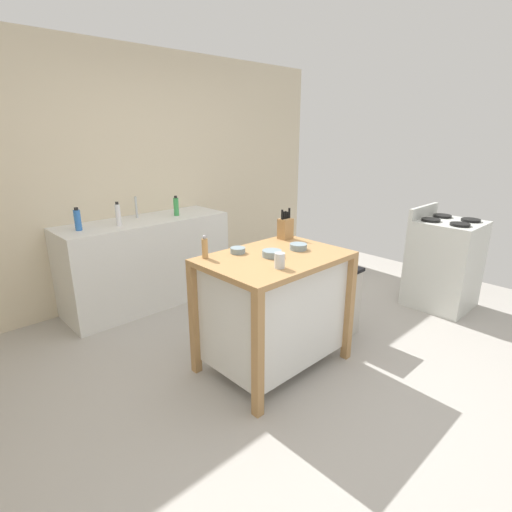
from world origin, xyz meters
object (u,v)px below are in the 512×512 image
Objects in this scene: bowl_stoneware_deep at (238,250)px; stove at (444,263)px; bowl_ceramic_wide at (272,253)px; kitchen_island at (274,306)px; bowl_ceramic_small at (298,246)px; drinking_cup at (280,260)px; knife_block at (285,228)px; sink_faucet at (136,207)px; bottle_dish_soap at (78,220)px; pepper_grinder at (205,247)px; trash_bin at (338,302)px; bottle_hand_soap at (118,215)px; bottle_spray_cleaner at (176,206)px.

bowl_stoneware_deep is 0.11× the size of stove.
bowl_ceramic_wide reaches higher than bowl_stoneware_deep.
kitchen_island is 7.49× the size of bowl_ceramic_wide.
bowl_ceramic_small is 1.17× the size of bowl_stoneware_deep.
kitchen_island is at bearing 50.44° from drinking_cup.
knife_block reaches higher than stove.
bowl_ceramic_wide is at bearing 176.73° from bowl_ceramic_small.
kitchen_island is 0.53m from drinking_cup.
stove reaches higher than kitchen_island.
kitchen_island is 4.80× the size of sink_faucet.
bottle_dish_soap reaches higher than stove.
bowl_stoneware_deep is (-0.56, -0.04, -0.07)m from knife_block.
bowl_ceramic_wide reaches higher than bowl_ceramic_small.
kitchen_island is 0.43m from bowl_ceramic_wide.
trash_bin is at bearing -16.95° from pepper_grinder.
drinking_cup reaches higher than bowl_ceramic_wide.
drinking_cup is at bearing -123.94° from bowl_ceramic_wide.
bottle_hand_soap is (-0.82, 1.40, 0.02)m from knife_block.
bottle_dish_soap is (-0.72, 1.75, 0.08)m from bowl_ceramic_wide.
pepper_grinder is at bearing -115.07° from bottle_spray_cleaner.
bottle_hand_soap is 0.22× the size of stove.
bowl_ceramic_small is 0.62× the size of bottle_spray_cleaner.
kitchen_island is 1.79m from bottle_hand_soap.
bottle_hand_soap is at bearing 90.21° from pepper_grinder.
pepper_grinder is at bearing 177.77° from knife_block.
bowl_ceramic_wide is 0.22× the size of trash_bin.
kitchen_island is at bearing 2.94° from bowl_ceramic_wide.
bowl_stoneware_deep is 1.14m from trash_bin.
bowl_ceramic_wide is (-0.27, 0.02, 0.00)m from bowl_ceramic_small.
bowl_ceramic_small is 2.03m from bottle_dish_soap.
bottle_spray_cleaner reaches higher than kitchen_island.
sink_faucet is (0.30, 1.59, 0.03)m from pepper_grinder.
bowl_ceramic_wide is 0.48m from pepper_grinder.
bottle_dish_soap is at bearing 111.65° from bowl_stoneware_deep.
bowl_stoneware_deep is 1.52m from bottle_spray_cleaner.
bottle_spray_cleaner is at bearing 130.90° from stove.
bottle_spray_cleaner reaches higher than bottle_dish_soap.
stove is (2.12, -0.43, -0.47)m from bowl_ceramic_wide.
knife_block is 0.40× the size of trash_bin.
bottle_hand_soap is at bearing 97.14° from drinking_cup.
pepper_grinder reaches higher than bowl_ceramic_small.
stove is at bearing -16.46° from bowl_stoneware_deep.
knife_block is 1.11× the size of bottle_hand_soap.
bottle_spray_cleaner is (0.25, 1.70, 0.50)m from kitchen_island.
bottle_hand_soap is (-1.18, 1.72, 0.70)m from trash_bin.
bowl_stoneware_deep is 0.53× the size of bottle_spray_cleaner.
bowl_ceramic_small is at bearing -32.43° from bowl_stoneware_deep.
bottle_dish_soap is 0.99× the size of bottle_spray_cleaner.
bottle_spray_cleaner reaches higher than stove.
bowl_ceramic_wide is 1.90m from sink_faucet.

